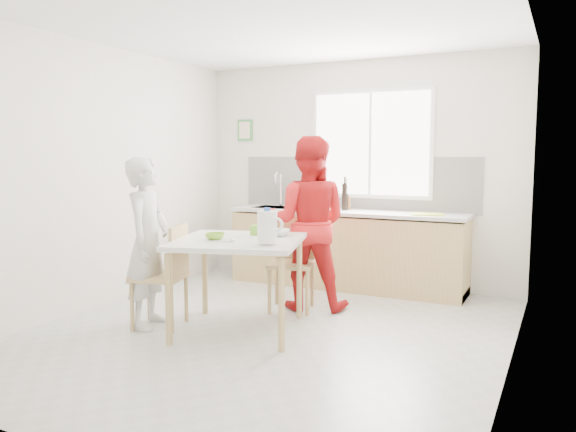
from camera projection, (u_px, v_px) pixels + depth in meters
The scene contains 21 objects.
ground at pixel (268, 332), 4.99m from camera, with size 4.50×4.50×0.00m, color #B7B7B2.
room_shell at pixel (267, 146), 4.81m from camera, with size 4.50×4.50×4.50m.
window at pixel (371, 144), 6.70m from camera, with size 1.50×0.06×1.30m.
backsplash at pixel (355, 183), 6.85m from camera, with size 3.00×0.02×0.65m, color white.
picture_frame at pixel (245, 130), 7.46m from camera, with size 0.22×0.03×0.28m.
kitchen_counter at pixel (345, 252), 6.68m from camera, with size 2.84×0.64×1.37m.
dining_table at pixel (239, 249), 4.96m from camera, with size 1.34×1.34×0.83m.
chair_left at pixel (166, 271), 5.10m from camera, with size 0.54×0.54×0.94m.
chair_far at pixel (292, 258), 5.73m from camera, with size 0.55×0.55×0.95m.
person_white at pixel (148, 242), 5.10m from camera, with size 0.57×0.37×1.55m, color silver.
person_red at pixel (308, 223), 5.71m from camera, with size 0.86×0.67×1.76m, color red.
bowl_green at pixel (215, 236), 4.94m from camera, with size 0.17×0.17×0.05m, color #7FBE2B.
bowl_white at pixel (277, 233), 5.15m from camera, with size 0.24×0.24×0.06m, color white.
milk_jug at pixel (268, 226), 4.61m from camera, with size 0.23×0.16×0.29m.
green_box at pixel (257, 230), 5.21m from camera, with size 0.10×0.10×0.09m, color #6ABA2B.
spoon at pixel (223, 241), 4.75m from camera, with size 0.01×0.01×0.16m, color #A5A5AA.
cutting_board at pixel (427, 214), 6.14m from camera, with size 0.35×0.25×0.01m, color #B3D932.
wine_bottle_a at pixel (345, 197), 6.65m from camera, with size 0.07×0.07×0.32m, color black.
wine_bottle_b at pixel (346, 197), 6.70m from camera, with size 0.07×0.07×0.30m, color black.
jar_amber at pixel (348, 203), 6.73m from camera, with size 0.06×0.06×0.16m, color brown.
soap_bottle at pixel (305, 199), 7.06m from camera, with size 0.09×0.09×0.20m, color #999999.
Camera 1 is at (2.32, -4.26, 1.57)m, focal length 35.00 mm.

